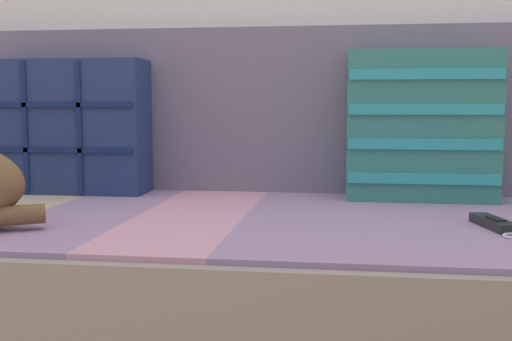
{
  "coord_description": "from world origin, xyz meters",
  "views": [
    {
      "loc": [
        0.21,
        -1.27,
        0.63
      ],
      "look_at": [
        0.03,
        0.01,
        0.49
      ],
      "focal_mm": 45.0,
      "sensor_mm": 36.0,
      "label": 1
    }
  ],
  "objects_px": {
    "throw_pillow_quilted": "(64,127)",
    "couch": "(248,300)",
    "game_remote_far": "(495,224)",
    "throw_pillow_striped": "(421,126)"
  },
  "relations": [
    {
      "from": "throw_pillow_quilted",
      "to": "couch",
      "type": "bearing_deg",
      "value": -24.67
    },
    {
      "from": "game_remote_far",
      "to": "throw_pillow_quilted",
      "type": "bearing_deg",
      "value": 160.78
    },
    {
      "from": "throw_pillow_striped",
      "to": "game_remote_far",
      "type": "xyz_separation_m",
      "value": [
        0.1,
        -0.36,
        -0.17
      ]
    },
    {
      "from": "couch",
      "to": "game_remote_far",
      "type": "xyz_separation_m",
      "value": [
        0.49,
        -0.11,
        0.21
      ]
    },
    {
      "from": "couch",
      "to": "throw_pillow_quilted",
      "type": "relative_size",
      "value": 4.35
    },
    {
      "from": "throw_pillow_striped",
      "to": "game_remote_far",
      "type": "relative_size",
      "value": 1.91
    },
    {
      "from": "throw_pillow_quilted",
      "to": "throw_pillow_striped",
      "type": "relative_size",
      "value": 1.22
    },
    {
      "from": "couch",
      "to": "game_remote_far",
      "type": "distance_m",
      "value": 0.54
    },
    {
      "from": "throw_pillow_striped",
      "to": "game_remote_far",
      "type": "height_order",
      "value": "throw_pillow_striped"
    },
    {
      "from": "couch",
      "to": "throw_pillow_quilted",
      "type": "bearing_deg",
      "value": 155.33
    }
  ]
}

